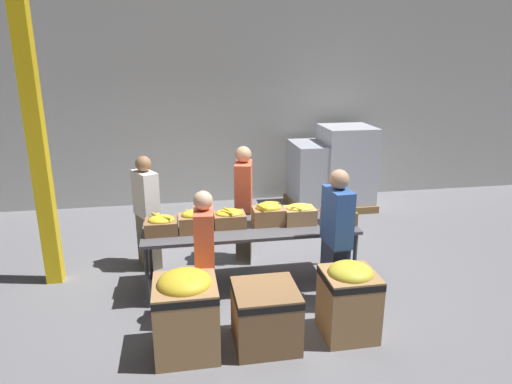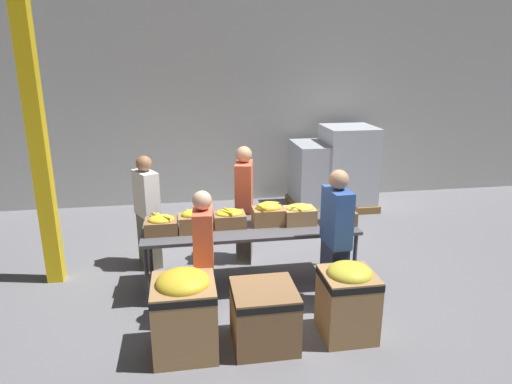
# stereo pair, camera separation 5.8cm
# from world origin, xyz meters

# --- Properties ---
(ground_plane) EXTENTS (30.00, 30.00, 0.00)m
(ground_plane) POSITION_xyz_m (0.00, 0.00, 0.00)
(ground_plane) COLOR slate
(wall_back) EXTENTS (16.00, 0.08, 4.00)m
(wall_back) POSITION_xyz_m (0.00, 3.60, 2.00)
(wall_back) COLOR #B7B7B2
(wall_back) RESTS_ON ground_plane
(sorting_table) EXTENTS (2.63, 0.82, 0.79)m
(sorting_table) POSITION_xyz_m (0.00, 0.00, 0.74)
(sorting_table) COLOR #4C4C51
(sorting_table) RESTS_ON ground_plane
(banana_box_0) EXTENTS (0.39, 0.34, 0.23)m
(banana_box_0) POSITION_xyz_m (-1.07, -0.03, 0.90)
(banana_box_0) COLOR olive
(banana_box_0) RESTS_ON sorting_table
(banana_box_1) EXTENTS (0.39, 0.28, 0.27)m
(banana_box_1) POSITION_xyz_m (-0.67, -0.04, 0.93)
(banana_box_1) COLOR olive
(banana_box_1) RESTS_ON sorting_table
(banana_box_2) EXTENTS (0.39, 0.31, 0.24)m
(banana_box_2) POSITION_xyz_m (-0.25, 0.06, 0.90)
(banana_box_2) COLOR olive
(banana_box_2) RESTS_ON sorting_table
(banana_box_3) EXTENTS (0.39, 0.30, 0.28)m
(banana_box_3) POSITION_xyz_m (0.24, 0.05, 0.94)
(banana_box_3) COLOR olive
(banana_box_3) RESTS_ON sorting_table
(banana_box_4) EXTENTS (0.39, 0.31, 0.27)m
(banana_box_4) POSITION_xyz_m (0.63, 0.01, 0.92)
(banana_box_4) COLOR tan
(banana_box_4) RESTS_ON sorting_table
(banana_box_5) EXTENTS (0.39, 0.35, 0.24)m
(banana_box_5) POSITION_xyz_m (1.13, -0.07, 0.90)
(banana_box_5) COLOR olive
(banana_box_5) RESTS_ON sorting_table
(volunteer_0) EXTENTS (0.31, 0.48, 1.66)m
(volunteer_0) POSITION_xyz_m (0.03, 0.74, 0.82)
(volunteer_0) COLOR #6B604C
(volunteer_0) RESTS_ON ground_plane
(volunteer_1) EXTENTS (0.23, 0.42, 1.51)m
(volunteer_1) POSITION_xyz_m (-0.61, -0.77, 0.75)
(volunteer_1) COLOR black
(volunteer_1) RESTS_ON ground_plane
(volunteer_2) EXTENTS (0.38, 0.47, 1.57)m
(volunteer_2) POSITION_xyz_m (-1.29, 0.76, 0.78)
(volunteer_2) COLOR #6B604C
(volunteer_2) RESTS_ON ground_plane
(volunteer_3) EXTENTS (0.25, 0.45, 1.64)m
(volunteer_3) POSITION_xyz_m (0.88, -0.66, 0.82)
(volunteer_3) COLOR #2D3856
(volunteer_3) RESTS_ON ground_plane
(donation_bin_0) EXTENTS (0.61, 0.61, 0.86)m
(donation_bin_0) POSITION_xyz_m (-0.84, -1.26, 0.46)
(donation_bin_0) COLOR #A37A4C
(donation_bin_0) RESTS_ON ground_plane
(donation_bin_1) EXTENTS (0.64, 0.64, 0.62)m
(donation_bin_1) POSITION_xyz_m (-0.05, -1.26, 0.34)
(donation_bin_1) COLOR olive
(donation_bin_1) RESTS_ON ground_plane
(donation_bin_2) EXTENTS (0.54, 0.54, 0.81)m
(donation_bin_2) POSITION_xyz_m (0.83, -1.26, 0.43)
(donation_bin_2) COLOR #A37A4C
(donation_bin_2) RESTS_ON ground_plane
(support_pillar) EXTENTS (0.19, 0.19, 4.00)m
(support_pillar) POSITION_xyz_m (-2.49, 0.53, 2.00)
(support_pillar) COLOR yellow
(support_pillar) RESTS_ON ground_plane
(pallet_stack_0) EXTENTS (1.01, 1.01, 1.56)m
(pallet_stack_0) POSITION_xyz_m (2.30, 2.78, 0.77)
(pallet_stack_0) COLOR olive
(pallet_stack_0) RESTS_ON ground_plane
(pallet_stack_1) EXTENTS (1.11, 1.11, 1.26)m
(pallet_stack_1) POSITION_xyz_m (1.79, 2.84, 0.62)
(pallet_stack_1) COLOR olive
(pallet_stack_1) RESTS_ON ground_plane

